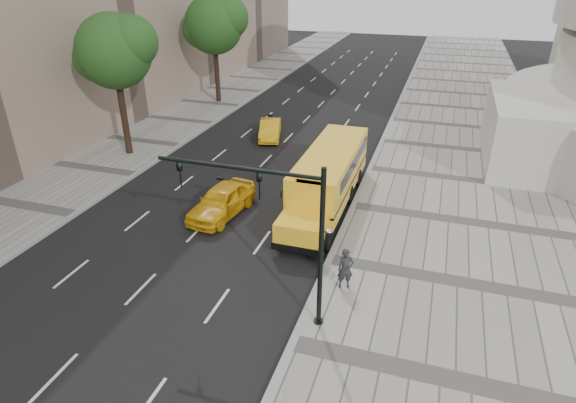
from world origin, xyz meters
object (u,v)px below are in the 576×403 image
(traffic_signal, at_px, (282,224))
(pedestrian, at_px, (345,269))
(taxi_far, at_px, (270,129))
(taxi_near, at_px, (222,201))
(tree_c, at_px, (215,24))
(tree_b, at_px, (115,51))
(school_bus, at_px, (329,173))

(traffic_signal, bearing_deg, pedestrian, 52.00)
(taxi_far, height_order, traffic_signal, traffic_signal)
(pedestrian, bearing_deg, taxi_near, 126.54)
(tree_c, height_order, traffic_signal, tree_c)
(tree_c, relative_size, taxi_near, 2.02)
(tree_c, height_order, taxi_near, tree_c)
(taxi_far, bearing_deg, taxi_near, -97.97)
(tree_b, xyz_separation_m, pedestrian, (17.48, -10.59, -6.02))
(tree_b, distance_m, taxi_near, 13.18)
(tree_b, bearing_deg, taxi_far, 37.93)
(tree_c, height_order, taxi_far, tree_c)
(taxi_far, distance_m, traffic_signal, 20.99)
(taxi_near, height_order, pedestrian, pedestrian)
(taxi_near, xyz_separation_m, traffic_signal, (5.72, -6.89, 3.28))
(tree_b, xyz_separation_m, tree_c, (0.01, 14.51, 0.04))
(school_bus, bearing_deg, pedestrian, -71.48)
(tree_b, xyz_separation_m, traffic_signal, (15.60, -12.99, -2.97))
(tree_c, relative_size, taxi_far, 2.29)
(tree_b, relative_size, pedestrian, 5.24)
(tree_b, xyz_separation_m, taxi_near, (9.88, -6.10, -6.25))
(tree_b, bearing_deg, pedestrian, -31.19)
(taxi_near, distance_m, taxi_far, 12.55)
(traffic_signal, bearing_deg, taxi_near, 129.70)
(tree_c, bearing_deg, pedestrian, -55.15)
(taxi_near, xyz_separation_m, pedestrian, (7.61, -4.49, 0.23))
(school_bus, bearing_deg, tree_b, 168.98)
(tree_b, bearing_deg, traffic_signal, -39.79)
(pedestrian, bearing_deg, tree_b, 125.89)
(tree_b, height_order, pedestrian, tree_b)
(taxi_near, relative_size, taxi_far, 1.14)
(traffic_signal, bearing_deg, taxi_far, 111.20)
(taxi_near, bearing_deg, school_bus, 39.51)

